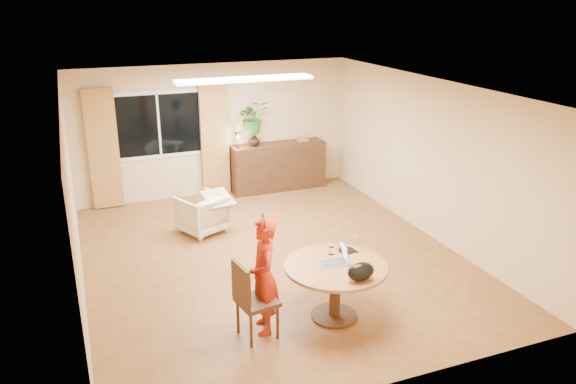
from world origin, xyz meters
The scene contains 24 objects.
floor centered at (0.00, 0.00, 0.00)m, with size 6.50×6.50×0.00m, color brown.
ceiling centered at (0.00, 0.00, 2.60)m, with size 6.50×6.50×0.00m, color white.
wall_back centered at (0.00, 3.25, 1.30)m, with size 5.50×5.50×0.00m, color #D1B688.
wall_left centered at (-2.75, 0.00, 1.30)m, with size 6.50×6.50×0.00m, color #D1B688.
wall_right centered at (2.75, 0.00, 1.30)m, with size 6.50×6.50×0.00m, color #D1B688.
window centered at (-1.10, 3.23, 1.50)m, with size 1.70×0.03×1.30m.
curtain_left centered at (-2.15, 3.15, 1.15)m, with size 0.55×0.08×2.25m, color #986331.
curtain_right centered at (-0.05, 3.15, 1.15)m, with size 0.55×0.08×2.25m, color #986331.
ceiling_panel centered at (0.00, 1.20, 2.57)m, with size 2.20×0.35×0.05m, color white.
dining_table centered at (0.15, -1.87, 0.57)m, with size 1.27×1.27×0.72m.
dining_chair centered at (-0.88, -1.92, 0.49)m, with size 0.47×0.43×0.98m, color black, non-canonical shape.
child centered at (-0.76, -1.82, 0.72)m, with size 0.34×0.52×1.44m, color red.
laptop centered at (0.14, -1.82, 0.84)m, with size 0.35×0.23×0.23m, color #B7B7BC, non-canonical shape.
tumbler centered at (0.23, -1.59, 0.77)m, with size 0.07×0.07×0.10m, color white, non-canonical shape.
wine_glass centered at (0.55, -1.63, 0.83)m, with size 0.07×0.07×0.21m, color white, non-canonical shape.
pot_lid centered at (0.45, -1.57, 0.74)m, with size 0.21×0.21×0.03m, color white, non-canonical shape.
handbag centered at (0.25, -2.33, 0.83)m, with size 0.33×0.19×0.22m, color black, non-canonical shape.
armchair centered at (-0.76, 1.38, 0.33)m, with size 0.71×0.73×0.66m, color #BCAB95.
throw centered at (-0.50, 1.30, 0.68)m, with size 0.45×0.55×0.03m, color beige, non-canonical shape.
sideboard centered at (1.22, 3.01, 0.49)m, with size 1.94×0.48×0.97m, color black.
vase centered at (0.72, 3.01, 1.10)m, with size 0.24×0.24×0.25m, color black.
bouquet centered at (0.70, 3.01, 1.55)m, with size 0.59×0.51×0.66m, color #316726.
book_stack centered at (1.77, 3.01, 1.02)m, with size 0.22×0.16×0.09m, color #876344, non-canonical shape.
desk_lamp centered at (0.37, 2.96, 1.13)m, with size 0.13×0.13×0.32m, color black, non-canonical shape.
Camera 1 is at (-2.63, -7.38, 3.83)m, focal length 35.00 mm.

